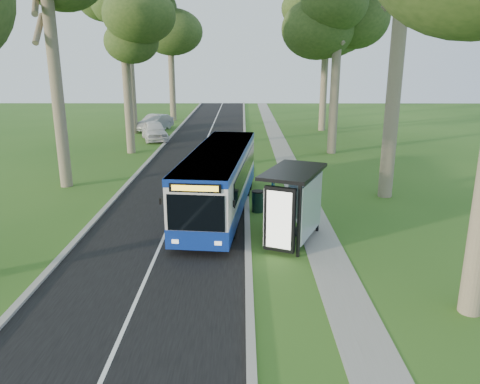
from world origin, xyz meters
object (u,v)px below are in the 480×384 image
object	(u,v)px
bus_shelter	(298,194)
car_silver	(155,123)
litter_bin	(258,201)
car_white	(154,131)
bus	(220,180)
bus_stop_sign	(273,193)

from	to	relation	value
bus_shelter	car_silver	bearing A→B (deg)	133.11
litter_bin	car_white	world-z (taller)	car_white
bus_shelter	car_white	distance (m)	26.91
bus	car_white	bearing A→B (deg)	114.55
litter_bin	bus_shelter	bearing A→B (deg)	-71.45
car_silver	litter_bin	bearing A→B (deg)	-49.07
litter_bin	car_silver	size ratio (longest dim) A/B	0.22
bus_stop_sign	car_white	bearing A→B (deg)	133.86
car_silver	bus_stop_sign	bearing A→B (deg)	-49.14
litter_bin	car_silver	bearing A→B (deg)	110.21
bus_stop_sign	car_silver	distance (m)	30.09
bus	bus_shelter	bearing A→B (deg)	-46.85
bus_stop_sign	litter_bin	xyz separation A→B (m)	(-0.60, 1.75, -0.92)
bus_stop_sign	car_white	distance (m)	24.30
bus_shelter	litter_bin	distance (m)	4.73
bus_shelter	car_white	world-z (taller)	bus_shelter
car_white	car_silver	world-z (taller)	car_white
bus	litter_bin	world-z (taller)	bus
bus	bus_shelter	size ratio (longest dim) A/B	2.96
bus_stop_sign	car_white	xyz separation A→B (m)	(-9.36, 22.41, -0.61)
bus_stop_sign	car_silver	bearing A→B (deg)	131.34
bus	bus_shelter	world-z (taller)	bus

